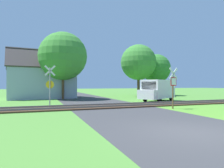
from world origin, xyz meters
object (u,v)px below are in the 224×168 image
object	(u,v)px
crossing_sign_far	(50,83)
mail_truck	(158,89)
tree_center	(63,56)
stop_sign_near	(173,85)
tree_right	(138,62)
house	(41,82)
tree_far	(156,69)

from	to	relation	value
crossing_sign_far	mail_truck	distance (m)	10.98
tree_center	mail_truck	bearing A→B (deg)	-35.99
stop_sign_near	tree_right	xyz separation A→B (m)	(4.87, 14.60, 3.33)
house	mail_truck	bearing A→B (deg)	-45.80
stop_sign_near	house	xyz separation A→B (m)	(-8.79, 15.33, 0.39)
tree_right	tree_far	bearing A→B (deg)	17.38
tree_center	tree_far	size ratio (longest dim) A/B	1.21
stop_sign_near	tree_center	xyz separation A→B (m)	(-6.39, 12.49, 3.42)
tree_far	mail_truck	size ratio (longest dim) A/B	1.29
stop_sign_near	house	size ratio (longest dim) A/B	0.34
tree_center	crossing_sign_far	bearing A→B (deg)	-103.58
mail_truck	house	bearing A→B (deg)	20.11
stop_sign_near	tree_far	distance (m)	18.22
crossing_sign_far	house	size ratio (longest dim) A/B	0.37
tree_right	crossing_sign_far	bearing A→B (deg)	-142.93
house	stop_sign_near	bearing A→B (deg)	-66.53
tree_far	tree_right	bearing A→B (deg)	-162.62
crossing_sign_far	tree_center	size ratio (longest dim) A/B	0.41
house	tree_far	size ratio (longest dim) A/B	1.33
house	tree_right	xyz separation A→B (m)	(13.67, -0.73, 2.94)
house	tree_center	size ratio (longest dim) A/B	1.10
tree_right	mail_truck	distance (m)	9.72
tree_center	tree_right	distance (m)	11.46
tree_far	tree_right	distance (m)	4.08
tree_right	house	bearing A→B (deg)	176.93
stop_sign_near	crossing_sign_far	xyz separation A→B (m)	(-8.28, 4.66, 0.13)
tree_far	tree_center	bearing A→B (deg)	-167.65
house	tree_far	world-z (taller)	tree_far
crossing_sign_far	mail_truck	world-z (taller)	crossing_sign_far
mail_truck	tree_far	bearing A→B (deg)	-62.29
tree_center	tree_right	xyz separation A→B (m)	(11.26, 2.11, -0.09)
crossing_sign_far	tree_far	size ratio (longest dim) A/B	0.50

